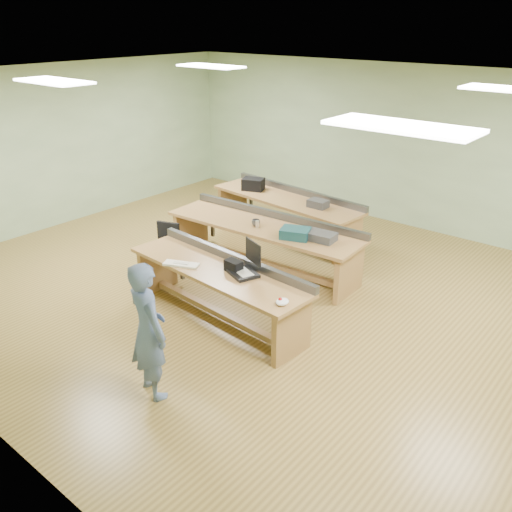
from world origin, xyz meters
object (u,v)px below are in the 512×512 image
object	(u,v)px
person	(148,331)
laptop_base	(243,274)
parts_bin_teal	(295,233)
parts_bin_grey	(321,236)
task_chair	(166,257)
workbench_front	(219,282)
camera_bag	(234,266)
drinks_can	(257,224)
mug	(256,223)
workbench_mid	(264,235)
workbench_back	(287,208)

from	to	relation	value
person	laptop_base	bearing A→B (deg)	-70.59
parts_bin_teal	parts_bin_grey	distance (m)	0.38
task_chair	workbench_front	bearing A→B (deg)	-36.03
camera_bag	drinks_can	world-z (taller)	camera_bag
workbench_front	mug	distance (m)	1.65
workbench_mid	parts_bin_grey	bearing A→B (deg)	-2.23
laptop_base	parts_bin_teal	size ratio (longest dim) A/B	0.88
person	parts_bin_grey	size ratio (longest dim) A/B	3.51
camera_bag	mug	distance (m)	1.67
parts_bin_grey	drinks_can	xyz separation A→B (m)	(-1.05, -0.19, -0.01)
workbench_front	person	distance (m)	1.71
person	workbench_mid	bearing A→B (deg)	-57.01
camera_bag	parts_bin_teal	distance (m)	1.44
camera_bag	parts_bin_grey	world-z (taller)	camera_bag
workbench_back	parts_bin_grey	bearing A→B (deg)	-34.34
task_chair	person	bearing A→B (deg)	-64.59
camera_bag	laptop_base	bearing A→B (deg)	4.34
workbench_mid	parts_bin_grey	world-z (taller)	parts_bin_grey
workbench_back	workbench_mid	bearing A→B (deg)	-62.65
person	task_chair	bearing A→B (deg)	-29.80
laptop_base	parts_bin_grey	bearing A→B (deg)	107.38
task_chair	parts_bin_grey	distance (m)	2.45
workbench_back	parts_bin_teal	xyz separation A→B (m)	(1.25, -1.48, 0.26)
person	laptop_base	size ratio (longest dim) A/B	4.22
laptop_base	mug	size ratio (longest dim) A/B	2.83
laptop_base	parts_bin_teal	world-z (taller)	parts_bin_teal
workbench_mid	person	size ratio (longest dim) A/B	2.15
workbench_front	task_chair	distance (m)	1.67
camera_bag	task_chair	xyz separation A→B (m)	(-1.80, 0.40, -0.52)
camera_bag	task_chair	distance (m)	1.92
workbench_front	camera_bag	world-z (taller)	camera_bag
camera_bag	mug	world-z (taller)	camera_bag
laptop_base	task_chair	bearing A→B (deg)	-170.24
mug	parts_bin_grey	bearing A→B (deg)	7.84
workbench_back	person	world-z (taller)	person
laptop_base	drinks_can	xyz separation A→B (m)	(-0.94, 1.42, 0.03)
laptop_base	camera_bag	world-z (taller)	camera_bag
workbench_mid	laptop_base	distance (m)	1.86
workbench_front	parts_bin_grey	size ratio (longest dim) A/B	6.40
laptop_base	parts_bin_grey	size ratio (longest dim) A/B	0.83
workbench_back	task_chair	distance (m)	2.58
mug	laptop_base	bearing A→B (deg)	-55.55
laptop_base	parts_bin_grey	world-z (taller)	parts_bin_grey
workbench_back	drinks_can	xyz separation A→B (m)	(0.54, -1.50, 0.24)
camera_bag	parts_bin_grey	distance (m)	1.63
camera_bag	workbench_back	bearing A→B (deg)	118.67
workbench_front	workbench_mid	distance (m)	1.73
workbench_mid	camera_bag	distance (m)	1.79
parts_bin_grey	parts_bin_teal	bearing A→B (deg)	-154.24
task_chair	parts_bin_teal	distance (m)	2.09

